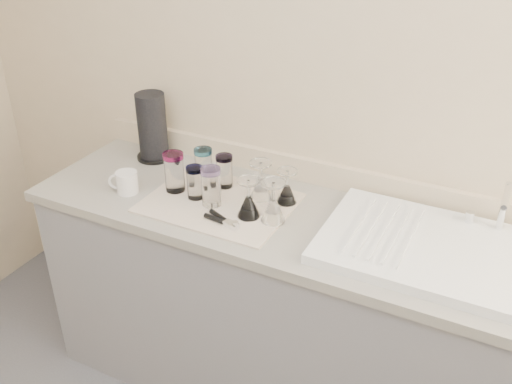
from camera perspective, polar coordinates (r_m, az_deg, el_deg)
The scene contains 15 objects.
counter_unit at distance 2.38m, azimuth 3.29°, elevation -11.74°, with size 2.06×0.62×0.90m.
sink_unit at distance 1.99m, azimuth 18.48°, elevation -5.68°, with size 0.82×0.50×0.22m.
dish_towel at distance 2.19m, azimuth -3.71°, elevation -1.07°, with size 0.55×0.42×0.01m, color silver.
tumbler_cyan at distance 2.30m, azimuth -5.26°, elevation 2.66°, with size 0.07×0.07×0.15m.
tumbler_purple at distance 2.27m, azimuth -3.17°, elevation 2.13°, with size 0.07×0.07×0.13m.
tumbler_magenta at distance 2.25m, azimuth -8.17°, elevation 2.02°, with size 0.08×0.08×0.16m.
tumbler_blue at distance 2.19m, azimuth -6.11°, elevation 0.98°, with size 0.07×0.07×0.13m.
tumbler_lavender at distance 2.14m, azimuth -4.51°, elevation 0.56°, with size 0.08×0.08×0.15m.
goblet_back_left at distance 2.19m, azimuth 0.46°, elevation 0.63°, with size 0.09×0.09×0.15m.
goblet_back_right at distance 2.16m, azimuth 3.10°, elevation 0.05°, with size 0.08×0.08×0.14m.
goblet_front_left at distance 2.07m, azimuth -0.75°, elevation -1.19°, with size 0.08×0.08×0.15m.
goblet_front_right at distance 2.05m, azimuth 1.73°, elevation -1.55°, with size 0.09×0.09×0.16m.
can_opener at distance 2.06m, azimuth -3.39°, elevation -2.83°, with size 0.15×0.08×0.02m.
white_mug at distance 2.30m, azimuth -12.84°, elevation 0.96°, with size 0.13×0.11×0.09m.
paper_towel_roll at distance 2.53m, azimuth -10.33°, elevation 6.38°, with size 0.16×0.16×0.30m.
Camera 1 is at (0.69, -0.45, 2.01)m, focal length 40.00 mm.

